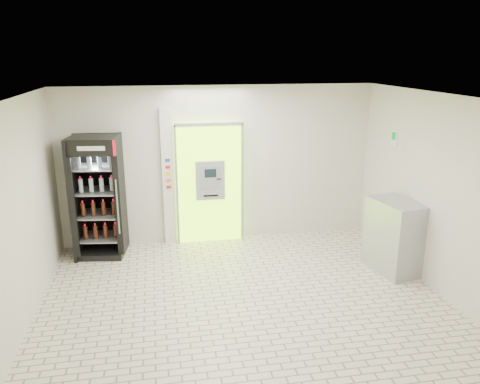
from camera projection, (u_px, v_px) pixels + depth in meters
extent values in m
plane|color=beige|center=(243.00, 299.00, 7.05)|extent=(6.00, 6.00, 0.00)
plane|color=beige|center=(219.00, 165.00, 8.98)|extent=(6.00, 0.00, 6.00)
plane|color=beige|center=(295.00, 288.00, 4.27)|extent=(6.00, 0.00, 6.00)
plane|color=beige|center=(18.00, 217.00, 6.10)|extent=(0.00, 5.00, 5.00)
plane|color=beige|center=(436.00, 193.00, 7.14)|extent=(0.00, 5.00, 5.00)
plane|color=white|center=(244.00, 97.00, 6.20)|extent=(6.00, 6.00, 0.00)
cube|color=#99E516|center=(210.00, 184.00, 8.98)|extent=(1.20, 0.12, 2.30)
cube|color=gray|center=(209.00, 124.00, 8.59)|extent=(1.28, 0.04, 0.06)
cube|color=gray|center=(177.00, 186.00, 8.80)|extent=(0.04, 0.04, 2.30)
cube|color=gray|center=(242.00, 183.00, 9.02)|extent=(0.04, 0.04, 2.30)
cube|color=black|center=(216.00, 216.00, 9.13)|extent=(0.62, 0.01, 0.67)
cube|color=black|center=(191.00, 142.00, 8.63)|extent=(0.22, 0.01, 0.18)
cube|color=#A1A4A9|center=(210.00, 180.00, 8.85)|extent=(0.55, 0.12, 0.75)
cube|color=black|center=(210.00, 173.00, 8.74)|extent=(0.22, 0.01, 0.16)
cube|color=gray|center=(211.00, 188.00, 8.82)|extent=(0.16, 0.01, 0.12)
cube|color=black|center=(219.00, 179.00, 8.81)|extent=(0.09, 0.01, 0.02)
cube|color=black|center=(211.00, 196.00, 8.87)|extent=(0.28, 0.01, 0.03)
cube|color=silver|center=(168.00, 178.00, 8.82)|extent=(0.22, 0.10, 2.60)
cube|color=#193FB2|center=(168.00, 160.00, 8.67)|extent=(0.09, 0.01, 0.06)
cube|color=red|center=(168.00, 167.00, 8.71)|extent=(0.09, 0.01, 0.06)
cube|color=yellow|center=(168.00, 174.00, 8.74)|extent=(0.09, 0.01, 0.06)
cube|color=orange|center=(168.00, 181.00, 8.78)|extent=(0.09, 0.01, 0.06)
cube|color=red|center=(169.00, 187.00, 8.82)|extent=(0.09, 0.01, 0.06)
cube|color=black|center=(98.00, 197.00, 8.35)|extent=(0.92, 0.85, 2.19)
cube|color=black|center=(100.00, 191.00, 8.67)|extent=(0.82, 0.17, 2.19)
cube|color=red|center=(91.00, 148.00, 7.73)|extent=(0.80, 0.12, 0.26)
cube|color=white|center=(91.00, 148.00, 7.73)|extent=(0.46, 0.07, 0.08)
cube|color=black|center=(103.00, 250.00, 8.64)|extent=(0.92, 0.85, 0.11)
cylinder|color=gray|center=(118.00, 207.00, 8.07)|extent=(0.03, 0.03, 0.98)
cube|color=gray|center=(102.00, 237.00, 8.57)|extent=(0.77, 0.72, 0.02)
cube|color=gray|center=(100.00, 214.00, 8.44)|extent=(0.77, 0.72, 0.02)
cube|color=gray|center=(98.00, 191.00, 8.32)|extent=(0.77, 0.72, 0.02)
cube|color=gray|center=(96.00, 167.00, 8.19)|extent=(0.77, 0.72, 0.02)
cube|color=#A1A4A9|center=(395.00, 236.00, 7.82)|extent=(0.78, 1.02, 1.23)
cube|color=gray|center=(378.00, 234.00, 7.75)|extent=(0.18, 0.89, 0.01)
cube|color=white|center=(394.00, 138.00, 8.28)|extent=(0.02, 0.22, 0.26)
cube|color=#0C8823|center=(394.00, 136.00, 8.27)|extent=(0.00, 0.14, 0.14)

